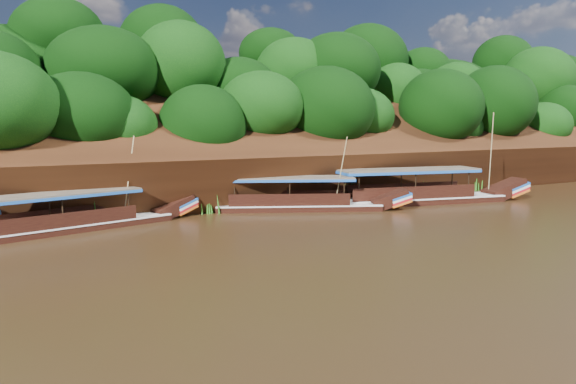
% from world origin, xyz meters
% --- Properties ---
extents(ground, '(160.00, 160.00, 0.00)m').
position_xyz_m(ground, '(0.00, 0.00, 0.00)').
color(ground, black).
rests_on(ground, ground).
extents(riverbank, '(120.00, 30.06, 19.40)m').
position_xyz_m(riverbank, '(-0.01, 22.73, 1.89)').
color(riverbank, black).
rests_on(riverbank, ground).
extents(boat_0, '(16.43, 5.52, 7.30)m').
position_xyz_m(boat_0, '(10.83, 6.14, 0.60)').
color(boat_0, black).
rests_on(boat_0, ground).
extents(boat_1, '(13.07, 7.49, 5.58)m').
position_xyz_m(boat_1, '(1.20, 7.69, 0.53)').
color(boat_1, black).
rests_on(boat_1, ground).
extents(boat_2, '(14.21, 5.30, 5.72)m').
position_xyz_m(boat_2, '(-13.79, 8.09, 0.51)').
color(boat_2, black).
rests_on(boat_2, ground).
extents(reeds, '(48.96, 2.17, 2.12)m').
position_xyz_m(reeds, '(-2.65, 9.61, 0.87)').
color(reeds, '#2F711C').
rests_on(reeds, ground).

